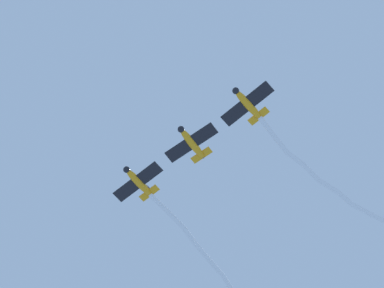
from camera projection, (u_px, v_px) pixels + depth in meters
airplane_lead at (138, 182)px, 85.48m from camera, size 6.89×5.22×1.70m
smoke_trail_lead at (221, 278)px, 91.43m from camera, size 10.14×28.82×2.27m
airplane_left_wing at (191, 143)px, 83.71m from camera, size 6.89×5.25×1.70m
airplane_right_wing at (247, 104)px, 81.39m from camera, size 6.88×5.20×1.70m
smoke_trail_right_wing at (324, 179)px, 85.75m from camera, size 2.44×23.08×1.90m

